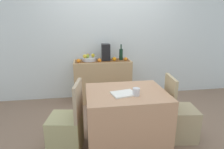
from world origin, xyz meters
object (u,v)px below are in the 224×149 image
(sideboard_console, at_px, (103,81))
(coffee_maker, at_px, (106,52))
(open_book, at_px, (123,94))
(chair_near_window, at_px, (67,130))
(dining_table, at_px, (126,118))
(wine_bottle, at_px, (121,54))
(coffee_cup, at_px, (136,92))
(fruit_bowl, at_px, (89,59))
(chair_by_corner, at_px, (179,120))

(sideboard_console, relative_size, coffee_maker, 3.44)
(open_book, bearing_deg, chair_near_window, 161.24)
(coffee_maker, height_order, dining_table, coffee_maker)
(dining_table, relative_size, open_book, 3.60)
(wine_bottle, xyz_separation_m, dining_table, (-0.22, -1.47, -0.58))
(sideboard_console, distance_m, coffee_cup, 1.66)
(coffee_cup, bearing_deg, chair_near_window, 171.11)
(fruit_bowl, relative_size, coffee_cup, 3.01)
(wine_bottle, bearing_deg, coffee_cup, -94.82)
(dining_table, relative_size, chair_near_window, 1.12)
(coffee_maker, distance_m, chair_near_window, 1.78)
(sideboard_console, xyz_separation_m, chair_by_corner, (0.92, -1.47, -0.15))
(coffee_maker, bearing_deg, fruit_bowl, 180.00)
(coffee_cup, bearing_deg, sideboard_console, 98.44)
(coffee_cup, bearing_deg, wine_bottle, 85.18)
(coffee_maker, distance_m, chair_by_corner, 1.85)
(chair_near_window, bearing_deg, sideboard_console, 67.21)
(chair_near_window, distance_m, chair_by_corner, 1.54)
(coffee_cup, bearing_deg, coffee_maker, 96.08)
(sideboard_console, relative_size, wine_bottle, 3.56)
(chair_near_window, relative_size, chair_by_corner, 1.00)
(dining_table, distance_m, chair_by_corner, 0.77)
(fruit_bowl, bearing_deg, chair_near_window, -103.84)
(coffee_maker, xyz_separation_m, dining_table, (0.08, -1.47, -0.63))
(sideboard_console, distance_m, open_book, 1.59)
(coffee_cup, bearing_deg, fruit_bowl, 107.11)
(open_book, bearing_deg, chair_by_corner, -6.15)
(fruit_bowl, bearing_deg, sideboard_console, 0.00)
(coffee_maker, relative_size, coffee_cup, 3.59)
(wine_bottle, bearing_deg, coffee_maker, 180.00)
(wine_bottle, distance_m, chair_by_corner, 1.71)
(dining_table, bearing_deg, chair_by_corner, 0.15)
(chair_by_corner, bearing_deg, coffee_maker, 120.13)
(sideboard_console, bearing_deg, coffee_maker, 0.00)
(wine_bottle, xyz_separation_m, coffee_cup, (-0.14, -1.60, -0.17))
(coffee_maker, bearing_deg, open_book, -88.98)
(open_book, bearing_deg, dining_table, 44.81)
(coffee_cup, distance_m, chair_near_window, 1.01)
(wine_bottle, distance_m, chair_near_window, 1.90)
(fruit_bowl, bearing_deg, coffee_maker, 0.00)
(dining_table, height_order, chair_near_window, chair_near_window)
(coffee_maker, bearing_deg, chair_by_corner, -59.87)
(fruit_bowl, distance_m, dining_table, 1.60)
(chair_near_window, bearing_deg, dining_table, 0.20)
(coffee_maker, bearing_deg, sideboard_console, 180.00)
(coffee_maker, relative_size, open_book, 1.17)
(dining_table, distance_m, coffee_cup, 0.45)
(dining_table, relative_size, chair_by_corner, 1.12)
(fruit_bowl, relative_size, wine_bottle, 0.87)
(coffee_maker, bearing_deg, dining_table, -86.77)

